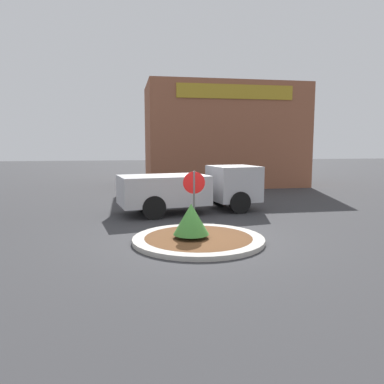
# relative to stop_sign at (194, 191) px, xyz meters

# --- Properties ---
(ground_plane) EXTENTS (120.00, 120.00, 0.00)m
(ground_plane) POSITION_rel_stop_sign_xyz_m (-0.05, -1.02, -1.45)
(ground_plane) COLOR #38383A
(traffic_island) EXTENTS (4.01, 4.01, 0.14)m
(traffic_island) POSITION_rel_stop_sign_xyz_m (-0.05, -1.02, -1.38)
(traffic_island) COLOR #BCB7AD
(traffic_island) RESTS_ON ground_plane
(stop_sign) EXTENTS (0.73, 0.07, 2.09)m
(stop_sign) POSITION_rel_stop_sign_xyz_m (0.00, 0.00, 0.00)
(stop_sign) COLOR #4C4C51
(stop_sign) RESTS_ON ground_plane
(island_shrub) EXTENTS (1.09, 1.09, 1.05)m
(island_shrub) POSITION_rel_stop_sign_xyz_m (-0.28, -1.06, -0.73)
(island_shrub) COLOR brown
(island_shrub) RESTS_ON traffic_island
(utility_truck) EXTENTS (6.36, 3.10, 1.99)m
(utility_truck) POSITION_rel_stop_sign_xyz_m (0.64, 3.95, -0.37)
(utility_truck) COLOR #B2B2B7
(utility_truck) RESTS_ON ground_plane
(storefront_building) EXTENTS (10.97, 6.07, 7.11)m
(storefront_building) POSITION_rel_stop_sign_xyz_m (4.87, 14.66, 2.11)
(storefront_building) COLOR #93563D
(storefront_building) RESTS_ON ground_plane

